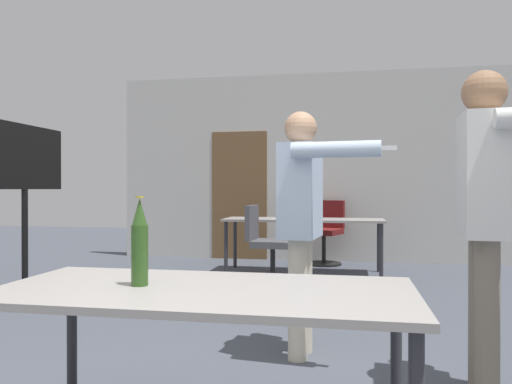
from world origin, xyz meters
TOP-DOWN VIEW (x-y plane):
  - back_wall at (-0.03, 6.40)m, footprint 6.09×0.12m
  - conference_table_near at (0.06, 0.45)m, footprint 1.69×0.79m
  - conference_table_far at (0.04, 5.18)m, footprint 2.12×0.66m
  - tv_screen at (-2.49, 2.89)m, footprint 0.44×1.20m
  - person_right_polo at (0.33, 1.86)m, footprint 0.74×0.68m
  - person_left_plaid at (1.38, 1.42)m, footprint 0.79×0.67m
  - office_chair_side_rolled at (-0.34, 4.44)m, footprint 0.56×0.52m
  - office_chair_mid_tucked at (0.30, 6.03)m, footprint 0.60×0.65m
  - beer_bottle at (-0.21, 0.44)m, footprint 0.07×0.07m

SIDE VIEW (x-z plane):
  - office_chair_side_rolled at x=-0.34m, z-range -0.03..0.90m
  - office_chair_mid_tucked at x=0.30m, z-range -0.02..0.93m
  - conference_table_near at x=0.06m, z-range 0.29..1.02m
  - conference_table_far at x=0.04m, z-range 0.30..1.02m
  - beer_bottle at x=-0.21m, z-range 0.72..1.09m
  - person_right_polo at x=0.33m, z-range 0.17..1.82m
  - person_left_plaid at x=1.38m, z-range 0.19..1.97m
  - tv_screen at x=-2.49m, z-range 0.26..2.02m
  - back_wall at x=-0.03m, z-range -0.01..2.93m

